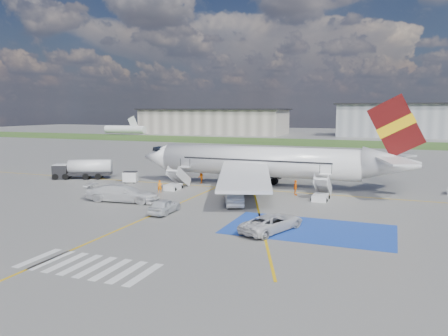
% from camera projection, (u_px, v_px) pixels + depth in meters
% --- Properties ---
extents(ground, '(400.00, 400.00, 0.00)m').
position_uv_depth(ground, '(218.00, 210.00, 44.33)').
color(ground, '#60605E').
rests_on(ground, ground).
extents(grass_strip, '(400.00, 30.00, 0.01)m').
position_uv_depth(grass_strip, '(336.00, 143.00, 132.03)').
color(grass_strip, '#2D4C1E').
rests_on(grass_strip, ground).
extents(taxiway_line_main, '(120.00, 0.20, 0.01)m').
position_uv_depth(taxiway_line_main, '(253.00, 190.00, 55.41)').
color(taxiway_line_main, gold).
rests_on(taxiway_line_main, ground).
extents(taxiway_line_cross, '(0.20, 60.00, 0.01)m').
position_uv_depth(taxiway_line_cross, '(119.00, 230.00, 36.90)').
color(taxiway_line_cross, gold).
rests_on(taxiway_line_cross, ground).
extents(taxiway_line_diag, '(20.71, 56.45, 0.01)m').
position_uv_depth(taxiway_line_diag, '(253.00, 190.00, 55.41)').
color(taxiway_line_diag, gold).
rests_on(taxiway_line_diag, ground).
extents(staging_box, '(14.00, 8.00, 0.01)m').
position_uv_depth(staging_box, '(309.00, 229.00, 37.03)').
color(staging_box, '#1B3FA2').
rests_on(staging_box, ground).
extents(crosswalk, '(9.00, 4.00, 0.01)m').
position_uv_depth(crosswalk, '(88.00, 266.00, 28.36)').
color(crosswalk, silver).
rests_on(crosswalk, ground).
extents(terminal_west, '(60.00, 22.00, 10.00)m').
position_uv_depth(terminal_west, '(213.00, 122.00, 183.51)').
color(terminal_west, gray).
rests_on(terminal_west, ground).
extents(terminal_centre, '(48.00, 18.00, 12.00)m').
position_uv_depth(terminal_centre, '(406.00, 121.00, 160.95)').
color(terminal_centre, gray).
rests_on(terminal_centre, ground).
extents(airliner, '(36.81, 32.95, 11.92)m').
position_uv_depth(airliner, '(269.00, 162.00, 56.26)').
color(airliner, silver).
rests_on(airliner, ground).
extents(airstairs_fwd, '(1.90, 5.20, 3.60)m').
position_uv_depth(airstairs_fwd, '(175.00, 184.00, 55.71)').
color(airstairs_fwd, silver).
rests_on(airstairs_fwd, ground).
extents(airstairs_aft, '(1.90, 5.20, 3.60)m').
position_uv_depth(airstairs_aft, '(321.00, 194.00, 49.04)').
color(airstairs_aft, silver).
rests_on(airstairs_aft, ground).
extents(fuel_tanker, '(8.41, 5.42, 2.82)m').
position_uv_depth(fuel_tanker, '(83.00, 171.00, 64.06)').
color(fuel_tanker, black).
rests_on(fuel_tanker, ground).
extents(gpu_cart, '(2.17, 1.70, 1.59)m').
position_uv_depth(gpu_cart, '(130.00, 178.00, 60.50)').
color(gpu_cart, silver).
rests_on(gpu_cart, ground).
extents(car_silver_a, '(1.90, 4.45, 1.50)m').
position_uv_depth(car_silver_a, '(165.00, 206.00, 42.66)').
color(car_silver_a, silver).
rests_on(car_silver_a, ground).
extents(car_silver_b, '(3.76, 5.50, 1.72)m').
position_uv_depth(car_silver_b, '(234.00, 197.00, 46.23)').
color(car_silver_b, '#BABDC2').
rests_on(car_silver_b, ground).
extents(van_white_a, '(4.07, 5.67, 1.94)m').
position_uv_depth(van_white_a, '(272.00, 220.00, 36.40)').
color(van_white_a, silver).
rests_on(van_white_a, ground).
extents(van_white_b, '(6.61, 3.24, 2.50)m').
position_uv_depth(van_white_b, '(123.00, 190.00, 48.10)').
color(van_white_b, silver).
rests_on(van_white_b, ground).
extents(crew_fwd, '(0.66, 0.56, 1.53)m').
position_uv_depth(crew_fwd, '(160.00, 187.00, 53.27)').
color(crew_fwd, orange).
rests_on(crew_fwd, ground).
extents(crew_nose, '(0.98, 1.08, 1.82)m').
position_uv_depth(crew_nose, '(201.00, 177.00, 59.80)').
color(crew_nose, orange).
rests_on(crew_nose, ground).
extents(crew_aft, '(0.75, 1.15, 1.83)m').
position_uv_depth(crew_aft, '(295.00, 188.00, 51.68)').
color(crew_aft, orange).
rests_on(crew_aft, ground).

